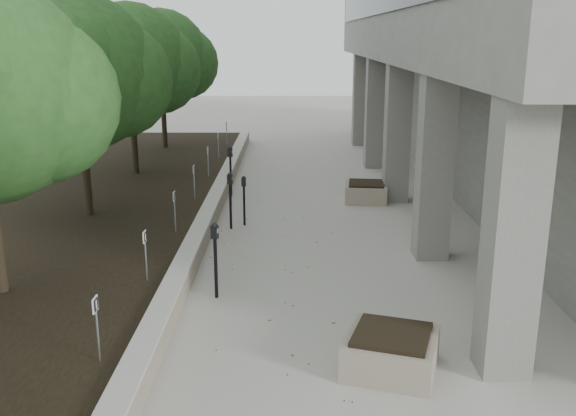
{
  "coord_description": "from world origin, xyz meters",
  "views": [
    {
      "loc": [
        0.31,
        -7.44,
        4.78
      ],
      "look_at": [
        0.24,
        5.63,
        1.21
      ],
      "focal_mm": 39.6,
      "sensor_mm": 36.0,
      "label": 1
    }
  ],
  "objects_px": {
    "planter_back": "(366,192)",
    "parking_meter_3": "(244,201)",
    "crabapple_tree_5": "(162,79)",
    "parking_meter_5": "(231,171)",
    "crabapple_tree_4": "(131,89)",
    "planter_front": "(391,351)",
    "parking_meter_2": "(216,261)",
    "crabapple_tree_3": "(80,106)",
    "parking_meter_4": "(230,201)"
  },
  "relations": [
    {
      "from": "parking_meter_5",
      "to": "parking_meter_2",
      "type": "bearing_deg",
      "value": -68.7
    },
    {
      "from": "crabapple_tree_3",
      "to": "crabapple_tree_5",
      "type": "relative_size",
      "value": 1.0
    },
    {
      "from": "parking_meter_4",
      "to": "parking_meter_5",
      "type": "height_order",
      "value": "parking_meter_5"
    },
    {
      "from": "crabapple_tree_3",
      "to": "crabapple_tree_5",
      "type": "distance_m",
      "value": 10.0
    },
    {
      "from": "crabapple_tree_3",
      "to": "parking_meter_2",
      "type": "xyz_separation_m",
      "value": [
        3.7,
        -4.34,
        -2.38
      ]
    },
    {
      "from": "parking_meter_5",
      "to": "planter_back",
      "type": "relative_size",
      "value": 1.27
    },
    {
      "from": "crabapple_tree_5",
      "to": "parking_meter_2",
      "type": "bearing_deg",
      "value": -75.51
    },
    {
      "from": "parking_meter_3",
      "to": "parking_meter_5",
      "type": "height_order",
      "value": "parking_meter_5"
    },
    {
      "from": "crabapple_tree_3",
      "to": "planter_back",
      "type": "relative_size",
      "value": 4.5
    },
    {
      "from": "parking_meter_4",
      "to": "planter_back",
      "type": "height_order",
      "value": "parking_meter_4"
    },
    {
      "from": "crabapple_tree_5",
      "to": "planter_front",
      "type": "distance_m",
      "value": 18.45
    },
    {
      "from": "crabapple_tree_5",
      "to": "crabapple_tree_4",
      "type": "bearing_deg",
      "value": -90.0
    },
    {
      "from": "parking_meter_2",
      "to": "planter_back",
      "type": "distance_m",
      "value": 8.14
    },
    {
      "from": "crabapple_tree_4",
      "to": "crabapple_tree_5",
      "type": "height_order",
      "value": "same"
    },
    {
      "from": "crabapple_tree_5",
      "to": "parking_meter_2",
      "type": "height_order",
      "value": "crabapple_tree_5"
    },
    {
      "from": "crabapple_tree_3",
      "to": "parking_meter_4",
      "type": "bearing_deg",
      "value": 1.09
    },
    {
      "from": "crabapple_tree_3",
      "to": "planter_back",
      "type": "xyz_separation_m",
      "value": [
        7.33,
        2.92,
        -2.84
      ]
    },
    {
      "from": "crabapple_tree_5",
      "to": "planter_back",
      "type": "height_order",
      "value": "crabapple_tree_5"
    },
    {
      "from": "parking_meter_3",
      "to": "planter_back",
      "type": "height_order",
      "value": "parking_meter_3"
    },
    {
      "from": "crabapple_tree_3",
      "to": "crabapple_tree_4",
      "type": "distance_m",
      "value": 5.0
    },
    {
      "from": "planter_front",
      "to": "planter_back",
      "type": "height_order",
      "value": "planter_front"
    },
    {
      "from": "parking_meter_4",
      "to": "parking_meter_5",
      "type": "xyz_separation_m",
      "value": [
        -0.31,
        3.45,
        0.03
      ]
    },
    {
      "from": "crabapple_tree_5",
      "to": "parking_meter_5",
      "type": "relative_size",
      "value": 3.54
    },
    {
      "from": "parking_meter_3",
      "to": "planter_front",
      "type": "bearing_deg",
      "value": -60.54
    },
    {
      "from": "crabapple_tree_4",
      "to": "planter_front",
      "type": "xyz_separation_m",
      "value": [
        6.58,
        -12.0,
        -2.82
      ]
    },
    {
      "from": "parking_meter_3",
      "to": "parking_meter_5",
      "type": "distance_m",
      "value": 3.2
    },
    {
      "from": "parking_meter_3",
      "to": "parking_meter_4",
      "type": "relative_size",
      "value": 0.89
    },
    {
      "from": "planter_back",
      "to": "parking_meter_3",
      "type": "bearing_deg",
      "value": -143.57
    },
    {
      "from": "crabapple_tree_4",
      "to": "parking_meter_2",
      "type": "bearing_deg",
      "value": -68.37
    },
    {
      "from": "parking_meter_4",
      "to": "planter_front",
      "type": "bearing_deg",
      "value": -49.88
    },
    {
      "from": "crabapple_tree_4",
      "to": "planter_back",
      "type": "bearing_deg",
      "value": -15.8
    },
    {
      "from": "parking_meter_2",
      "to": "parking_meter_3",
      "type": "height_order",
      "value": "parking_meter_2"
    },
    {
      "from": "crabapple_tree_3",
      "to": "parking_meter_5",
      "type": "height_order",
      "value": "crabapple_tree_3"
    },
    {
      "from": "crabapple_tree_5",
      "to": "parking_meter_2",
      "type": "relative_size",
      "value": 3.69
    },
    {
      "from": "parking_meter_2",
      "to": "planter_front",
      "type": "distance_m",
      "value": 3.94
    },
    {
      "from": "parking_meter_3",
      "to": "parking_meter_2",
      "type": "bearing_deg",
      "value": -82.83
    },
    {
      "from": "parking_meter_5",
      "to": "planter_front",
      "type": "distance_m",
      "value": 11.04
    },
    {
      "from": "crabapple_tree_5",
      "to": "parking_meter_5",
      "type": "xyz_separation_m",
      "value": [
        3.26,
        -6.48,
        -2.35
      ]
    },
    {
      "from": "crabapple_tree_4",
      "to": "parking_meter_4",
      "type": "height_order",
      "value": "crabapple_tree_4"
    },
    {
      "from": "planter_front",
      "to": "parking_meter_3",
      "type": "bearing_deg",
      "value": 109.98
    },
    {
      "from": "parking_meter_2",
      "to": "parking_meter_5",
      "type": "relative_size",
      "value": 0.96
    },
    {
      "from": "parking_meter_3",
      "to": "crabapple_tree_5",
      "type": "bearing_deg",
      "value": 121.53
    },
    {
      "from": "parking_meter_5",
      "to": "crabapple_tree_4",
      "type": "bearing_deg",
      "value": 173.62
    },
    {
      "from": "crabapple_tree_3",
      "to": "planter_back",
      "type": "height_order",
      "value": "crabapple_tree_3"
    },
    {
      "from": "crabapple_tree_3",
      "to": "planter_front",
      "type": "bearing_deg",
      "value": -46.77
    },
    {
      "from": "crabapple_tree_5",
      "to": "parking_meter_3",
      "type": "distance_m",
      "value": 10.66
    },
    {
      "from": "crabapple_tree_5",
      "to": "planter_back",
      "type": "relative_size",
      "value": 4.5
    },
    {
      "from": "crabapple_tree_3",
      "to": "planter_front",
      "type": "relative_size",
      "value": 4.24
    },
    {
      "from": "crabapple_tree_3",
      "to": "crabapple_tree_4",
      "type": "relative_size",
      "value": 1.0
    },
    {
      "from": "parking_meter_2",
      "to": "planter_front",
      "type": "bearing_deg",
      "value": -21.88
    }
  ]
}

